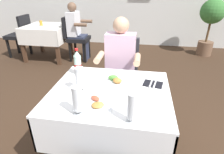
% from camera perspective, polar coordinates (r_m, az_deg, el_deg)
% --- Properties ---
extents(main_dining_table, '(1.03, 0.91, 0.76)m').
position_cam_1_polar(main_dining_table, '(1.72, -0.56, -9.16)').
color(main_dining_table, white).
rests_on(main_dining_table, ground).
extents(chair_far_diner_seat, '(0.44, 0.50, 0.97)m').
position_cam_1_polar(chair_far_diner_seat, '(2.47, 2.88, 1.70)').
color(chair_far_diner_seat, '#2D2D33').
rests_on(chair_far_diner_seat, ground).
extents(seated_diner_far, '(0.50, 0.46, 1.26)m').
position_cam_1_polar(seated_diner_far, '(2.31, 2.36, 4.15)').
color(seated_diner_far, '#282D42').
rests_on(seated_diner_far, ground).
extents(plate_near_camera, '(0.26, 0.26, 0.04)m').
position_cam_1_polar(plate_near_camera, '(1.43, -4.81, -8.37)').
color(plate_near_camera, white).
rests_on(plate_near_camera, main_dining_table).
extents(plate_far_diner, '(0.24, 0.24, 0.06)m').
position_cam_1_polar(plate_far_diner, '(1.75, 0.53, -1.05)').
color(plate_far_diner, white).
rests_on(plate_far_diner, main_dining_table).
extents(beer_glass_left, '(0.07, 0.07, 0.22)m').
position_cam_1_polar(beer_glass_left, '(1.22, 6.05, -9.52)').
color(beer_glass_left, white).
rests_on(beer_glass_left, main_dining_table).
extents(beer_glass_middle, '(0.07, 0.07, 0.22)m').
position_cam_1_polar(beer_glass_middle, '(1.31, -10.52, -6.88)').
color(beer_glass_middle, white).
rests_on(beer_glass_middle, main_dining_table).
extents(beer_glass_right, '(0.07, 0.07, 0.22)m').
position_cam_1_polar(beer_glass_right, '(1.59, -9.78, -0.61)').
color(beer_glass_right, white).
rests_on(beer_glass_right, main_dining_table).
extents(cola_bottle_primary, '(0.07, 0.07, 0.27)m').
position_cam_1_polar(cola_bottle_primary, '(1.90, -10.48, 4.16)').
color(cola_bottle_primary, silver).
rests_on(cola_bottle_primary, main_dining_table).
extents(napkin_cutlery_set, '(0.19, 0.20, 0.01)m').
position_cam_1_polar(napkin_cutlery_set, '(1.76, 12.43, -2.06)').
color(napkin_cutlery_set, black).
rests_on(napkin_cutlery_set, main_dining_table).
extents(background_dining_table, '(0.92, 0.88, 0.76)m').
position_cam_1_polar(background_dining_table, '(4.62, -19.32, 12.35)').
color(background_dining_table, white).
rests_on(background_dining_table, ground).
extents(background_chair_left, '(0.50, 0.44, 0.97)m').
position_cam_1_polar(background_chair_left, '(4.97, -26.26, 11.84)').
color(background_chair_left, black).
rests_on(background_chair_left, ground).
extents(background_chair_right, '(0.50, 0.44, 0.97)m').
position_cam_1_polar(background_chair_right, '(4.35, -11.29, 12.24)').
color(background_chair_right, black).
rests_on(background_chair_right, ground).
extents(background_patron, '(0.46, 0.50, 1.26)m').
position_cam_1_polar(background_patron, '(4.30, -10.85, 14.26)').
color(background_patron, '#282D42').
rests_on(background_patron, ground).
extents(background_table_tumbler, '(0.06, 0.06, 0.11)m').
position_cam_1_polar(background_table_tumbler, '(4.60, -20.89, 15.16)').
color(background_table_tumbler, '#C68928').
rests_on(background_table_tumbler, background_dining_table).
extents(potted_plant_corner, '(0.55, 0.55, 1.31)m').
position_cam_1_polar(potted_plant_corner, '(5.07, 28.04, 15.31)').
color(potted_plant_corner, brown).
rests_on(potted_plant_corner, ground).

